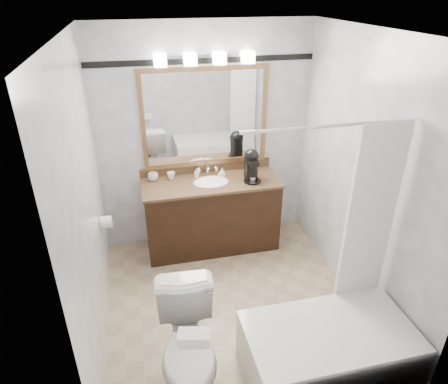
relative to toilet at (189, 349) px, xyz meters
The scene contains 15 objects.
room 1.29m from the toilet, 55.80° to the left, with size 2.42×2.62×2.52m.
vanity 1.90m from the toilet, 73.28° to the left, with size 1.53×0.58×0.97m.
mirror 2.42m from the toilet, 75.30° to the left, with size 1.40×0.04×1.10m.
vanity_light_bar 2.72m from the toilet, 74.93° to the left, with size 1.02×0.14×0.12m.
accent_stripe 2.75m from the toilet, 75.38° to the left, with size 2.40×0.01×0.06m, color black.
bathtub 1.11m from the toilet, ahead, with size 1.30×0.75×1.96m.
tp_roll 1.61m from the toilet, 111.92° to the left, with size 0.12×0.12×0.11m, color white.
toilet is the anchor object (origin of this frame).
tissue_box 0.55m from the toilet, 90.00° to the right, with size 0.20×0.11×0.08m, color white.
coffee_maker 2.12m from the toilet, 60.70° to the left, with size 0.19×0.24×0.36m.
cup_left 2.07m from the toilet, 92.08° to the left, with size 0.11×0.11×0.09m, color white.
cup_right 2.05m from the toilet, 86.34° to the left, with size 0.09×0.09×0.08m, color white.
soap_bottle_a 2.08m from the toilet, 78.17° to the left, with size 0.04×0.05×0.10m, color white.
soap_bottle_b 2.14m from the toilet, 70.21° to the left, with size 0.07×0.07×0.09m, color white.
soap_bar 2.11m from the toilet, 70.29° to the left, with size 0.08×0.05×0.03m, color beige.
Camera 1 is at (-0.77, -2.89, 2.80)m, focal length 32.00 mm.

